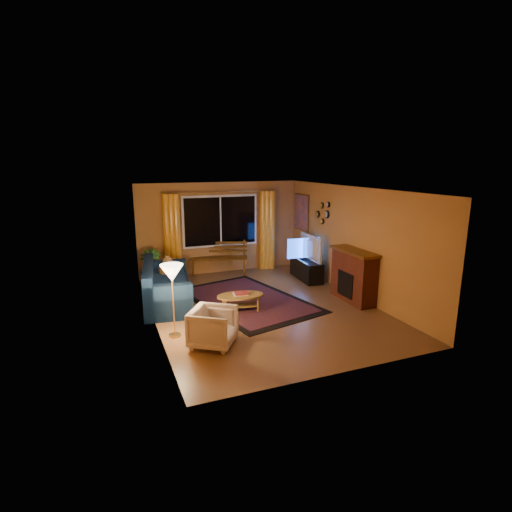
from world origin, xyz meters
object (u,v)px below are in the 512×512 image
object	(u,v)px
floor_lamp	(173,302)
coffee_table	(240,303)
armchair	(213,325)
tv_console	(306,269)
bench	(219,266)
sofa	(167,283)

from	to	relation	value
floor_lamp	coffee_table	world-z (taller)	floor_lamp
armchair	coffee_table	xyz separation A→B (m)	(0.95, 1.34, -0.18)
tv_console	floor_lamp	bearing A→B (deg)	-145.10
tv_console	bench	bearing A→B (deg)	152.06
armchair	tv_console	distance (m)	4.42
bench	coffee_table	distance (m)	2.86
armchair	floor_lamp	distance (m)	0.87
bench	armchair	size ratio (longest dim) A/B	2.15
floor_lamp	tv_console	bearing A→B (deg)	30.41
sofa	floor_lamp	bearing A→B (deg)	-87.55
armchair	floor_lamp	size ratio (longest dim) A/B	0.56
sofa	tv_console	world-z (taller)	sofa
armchair	floor_lamp	xyz separation A→B (m)	(-0.55, 0.61, 0.29)
bench	tv_console	distance (m)	2.39
armchair	bench	bearing A→B (deg)	16.76
coffee_table	sofa	bearing A→B (deg)	141.97
bench	sofa	size ratio (longest dim) A/B	0.70
armchair	tv_console	size ratio (longest dim) A/B	0.57
sofa	armchair	size ratio (longest dim) A/B	3.08
coffee_table	armchair	bearing A→B (deg)	-125.38
sofa	coffee_table	xyz separation A→B (m)	(1.33, -1.04, -0.27)
coffee_table	tv_console	distance (m)	2.85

